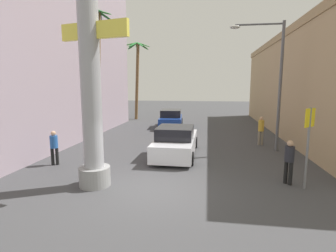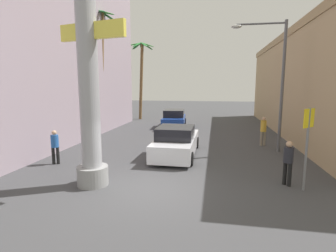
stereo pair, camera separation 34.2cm
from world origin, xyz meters
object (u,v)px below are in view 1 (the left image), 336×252
car_lead (176,142)px  palm_tree_mid_left (97,54)px  neon_sign_pole (89,46)px  pedestrian_by_sign (289,159)px  street_lamp (272,73)px  palm_tree_far_left (137,69)px  car_far (171,119)px  pedestrian_curb_left (54,145)px  crossing_sign (308,137)px  pedestrian_mid_right (261,129)px

car_lead → palm_tree_mid_left: bearing=138.6°
neon_sign_pole → pedestrian_by_sign: (6.98, 1.19, -3.95)m
car_lead → pedestrian_by_sign: bearing=-36.9°
street_lamp → palm_tree_far_left: 16.61m
street_lamp → car_far: size_ratio=1.58×
street_lamp → car_lead: 6.35m
car_lead → car_far: same height
street_lamp → pedestrian_by_sign: 6.15m
pedestrian_curb_left → pedestrian_by_sign: pedestrian_by_sign is taller
pedestrian_curb_left → crossing_sign: bearing=-7.2°
crossing_sign → street_lamp: bearing=90.7°
neon_sign_pole → pedestrian_by_sign: neon_sign_pole is taller
car_far → palm_tree_mid_left: size_ratio=0.48×
crossing_sign → palm_tree_far_left: palm_tree_far_left is taller
palm_tree_far_left → pedestrian_curb_left: size_ratio=5.14×
neon_sign_pole → palm_tree_far_left: 19.21m
pedestrian_curb_left → pedestrian_mid_right: pedestrian_mid_right is taller
car_lead → pedestrian_by_sign: size_ratio=3.05×
neon_sign_pole → pedestrian_curb_left: neon_sign_pole is taller
neon_sign_pole → pedestrian_curb_left: (-2.88, 2.11, -4.00)m
street_lamp → pedestrian_by_sign: bearing=-94.3°
car_lead → pedestrian_mid_right: pedestrian_mid_right is taller
pedestrian_curb_left → pedestrian_mid_right: (10.13, 5.67, 0.10)m
crossing_sign → pedestrian_by_sign: crossing_sign is taller
palm_tree_far_left → neon_sign_pole: bearing=-79.6°
neon_sign_pole → palm_tree_mid_left: 11.34m
neon_sign_pole → street_lamp: size_ratio=1.51×
street_lamp → pedestrian_curb_left: (-10.25, -4.26, -3.34)m
car_far → pedestrian_curb_left: pedestrian_curb_left is taller
street_lamp → crossing_sign: bearing=-89.3°
pedestrian_curb_left → pedestrian_mid_right: size_ratio=0.91×
pedestrian_mid_right → car_lead: bearing=-146.9°
car_far → pedestrian_by_sign: pedestrian_by_sign is taller
car_far → pedestrian_curb_left: (-3.76, -11.62, 0.19)m
car_lead → palm_tree_mid_left: 10.28m
street_lamp → pedestrian_curb_left: street_lamp is taller
neon_sign_pole → pedestrian_mid_right: neon_sign_pole is taller
car_far → pedestrian_curb_left: size_ratio=2.78×
crossing_sign → palm_tree_far_left: bearing=121.1°
palm_tree_mid_left → pedestrian_by_sign: palm_tree_mid_left is taller
neon_sign_pole → car_lead: size_ratio=2.09×
palm_tree_mid_left → pedestrian_curb_left: 9.86m
car_far → pedestrian_mid_right: 8.72m
palm_tree_mid_left → pedestrian_mid_right: size_ratio=5.24×
car_far → palm_tree_mid_left: (-5.10, -3.27, 5.24)m
palm_tree_far_left → car_far: bearing=-49.8°
car_lead → pedestrian_by_sign: (4.58, -3.44, 0.26)m
car_far → palm_tree_far_left: 8.19m
neon_sign_pole → pedestrian_curb_left: bearing=143.8°
pedestrian_by_sign → pedestrian_curb_left: bearing=174.7°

